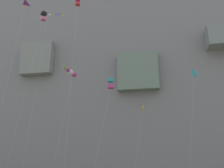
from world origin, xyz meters
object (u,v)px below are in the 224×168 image
Objects in this scene: kite_banner_mid_left at (51,33)px; kite_windsock_upper_left at (71,72)px; kite_box_far_right at (111,83)px; kite_box_low_left at (78,2)px; kite_box_high_center at (43,16)px; kite_diamond_far_left at (194,77)px; kite_diamond_high_right at (143,110)px; kite_delta_near_cliff at (22,11)px.

kite_banner_mid_left is 14.58m from kite_windsock_upper_left.
kite_box_low_left is at bearing -135.37° from kite_box_far_right.
kite_box_high_center is at bearing 147.18° from kite_box_low_left.
kite_windsock_upper_left is (7.01, -6.13, -11.22)m from kite_banner_mid_left.
kite_box_low_left reaches higher than kite_diamond_far_left.
kite_box_far_right is at bearing -125.99° from kite_diamond_high_right.
kite_diamond_high_right is 29.01m from kite_delta_near_cliff.
kite_delta_near_cliff is (-15.30, -5.60, 12.80)m from kite_box_far_right.
kite_box_high_center is 7.61m from kite_delta_near_cliff.
kite_delta_near_cliff is (-20.35, -12.54, 16.43)m from kite_diamond_high_right.
kite_diamond_high_right is 0.81× the size of kite_box_far_right.
kite_box_far_right reaches higher than kite_diamond_high_right.
kite_banner_mid_left is 29.06m from kite_diamond_far_left.
kite_diamond_far_left is at bearing 0.66° from kite_banner_mid_left.
kite_box_low_left is (7.56, -6.24, 1.89)m from kite_banner_mid_left.
kite_banner_mid_left is at bearing -179.34° from kite_diamond_far_left.
kite_box_far_right is at bearing -173.68° from kite_diamond_far_left.
kite_diamond_far_left is (19.89, 6.44, 0.24)m from kite_windsock_upper_left.
kite_windsock_upper_left is (-5.58, -4.86, 0.66)m from kite_box_far_right.
kite_diamond_high_right is 24.16m from kite_banner_mid_left.
kite_delta_near_cliff is at bearing -175.62° from kite_windsock_upper_left.
kite_banner_mid_left reaches higher than kite_delta_near_cliff.
kite_diamond_far_left reaches higher than kite_box_far_right.
kite_box_low_left is at bearing -130.23° from kite_diamond_high_right.
kite_box_high_center is at bearing -179.28° from kite_banner_mid_left.
kite_windsock_upper_left reaches higher than kite_diamond_high_right.
kite_box_high_center reaches higher than kite_diamond_high_right.
kite_banner_mid_left is at bearing 140.43° from kite_box_low_left.
kite_diamond_far_left reaches higher than kite_windsock_upper_left.
kite_windsock_upper_left is at bearing -138.94° from kite_box_far_right.
kite_banner_mid_left reaches higher than kite_windsock_upper_left.
kite_box_far_right is at bearing 20.10° from kite_delta_near_cliff.
kite_diamond_far_left is at bearing 6.32° from kite_box_far_right.
kite_diamond_far_left is (14.31, 1.59, 0.90)m from kite_box_far_right.
kite_box_high_center is at bearing 84.78° from kite_delta_near_cliff.
kite_delta_near_cliff is 32.72m from kite_diamond_far_left.
kite_diamond_far_left is at bearing -30.02° from kite_diamond_high_right.
kite_box_high_center is 1.10× the size of kite_delta_near_cliff.
kite_banner_mid_left is 1.07× the size of kite_box_low_left.
kite_diamond_far_left is (9.27, -5.36, 4.53)m from kite_diamond_high_right.
kite_box_low_left is (-5.03, -4.97, 13.77)m from kite_box_far_right.
kite_box_high_center is at bearing -179.34° from kite_diamond_far_left.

